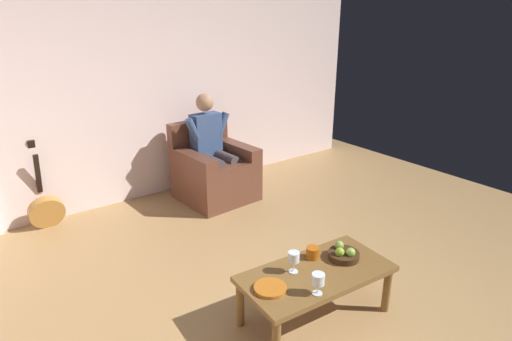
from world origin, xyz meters
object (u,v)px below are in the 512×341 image
(fruit_bowl, at_px, (343,254))
(candle_jar, at_px, (313,253))
(decorative_dish, at_px, (270,288))
(coffee_table, at_px, (316,278))
(wine_glass_far, at_px, (294,258))
(wine_glass_near, at_px, (318,280))
(armchair, at_px, (214,172))
(person_seated, at_px, (212,144))
(guitar, at_px, (46,209))

(fruit_bowl, relative_size, candle_jar, 2.40)
(decorative_dish, bearing_deg, coffee_table, 175.71)
(wine_glass_far, relative_size, fruit_bowl, 0.68)
(coffee_table, xyz_separation_m, fruit_bowl, (-0.29, -0.01, 0.09))
(wine_glass_far, bearing_deg, coffee_table, 145.33)
(wine_glass_near, height_order, fruit_bowl, wine_glass_near)
(wine_glass_far, bearing_deg, armchair, -107.38)
(person_seated, height_order, wine_glass_far, person_seated)
(wine_glass_near, bearing_deg, candle_jar, -129.46)
(guitar, distance_m, candle_jar, 2.95)
(guitar, distance_m, fruit_bowl, 3.17)
(decorative_dish, xyz_separation_m, candle_jar, (-0.51, -0.12, 0.03))
(armchair, height_order, guitar, same)
(coffee_table, bearing_deg, decorative_dish, -4.29)
(armchair, relative_size, decorative_dish, 4.11)
(guitar, xyz_separation_m, decorative_dish, (-0.86, 2.72, 0.20))
(wine_glass_near, bearing_deg, decorative_dish, -44.69)
(armchair, xyz_separation_m, decorative_dish, (0.97, 2.33, 0.08))
(decorative_dish, bearing_deg, guitar, -72.39)
(person_seated, height_order, wine_glass_near, person_seated)
(wine_glass_near, bearing_deg, wine_glass_far, -98.03)
(guitar, relative_size, wine_glass_far, 5.78)
(person_seated, distance_m, guitar, 1.93)
(coffee_table, relative_size, candle_jar, 11.65)
(guitar, relative_size, decorative_dish, 4.14)
(person_seated, xyz_separation_m, wine_glass_far, (0.71, 2.27, -0.17))
(person_seated, xyz_separation_m, wine_glass_near, (0.75, 2.56, -0.18))
(wine_glass_near, height_order, wine_glass_far, wine_glass_far)
(coffee_table, height_order, wine_glass_far, wine_glass_far)
(candle_jar, bearing_deg, person_seated, -101.83)
(wine_glass_far, xyz_separation_m, fruit_bowl, (-0.43, 0.09, -0.08))
(fruit_bowl, bearing_deg, wine_glass_far, -11.80)
(person_seated, distance_m, coffee_table, 2.46)
(wine_glass_near, bearing_deg, coffee_table, -133.26)
(guitar, height_order, decorative_dish, guitar)
(armchair, relative_size, guitar, 0.99)
(armchair, bearing_deg, decorative_dish, 63.58)
(armchair, relative_size, wine_glass_near, 6.05)
(fruit_bowl, bearing_deg, decorative_dish, -1.89)
(fruit_bowl, relative_size, decorative_dish, 1.06)
(coffee_table, distance_m, fruit_bowl, 0.30)
(person_seated, height_order, coffee_table, person_seated)
(wine_glass_far, bearing_deg, candle_jar, -167.43)
(wine_glass_far, xyz_separation_m, candle_jar, (-0.24, -0.05, -0.07))
(coffee_table, relative_size, decorative_dish, 5.15)
(armchair, xyz_separation_m, coffee_table, (0.57, 2.36, 0.02))
(guitar, bearing_deg, decorative_dish, 107.61)
(coffee_table, distance_m, candle_jar, 0.21)
(coffee_table, height_order, guitar, guitar)
(coffee_table, height_order, fruit_bowl, fruit_bowl)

